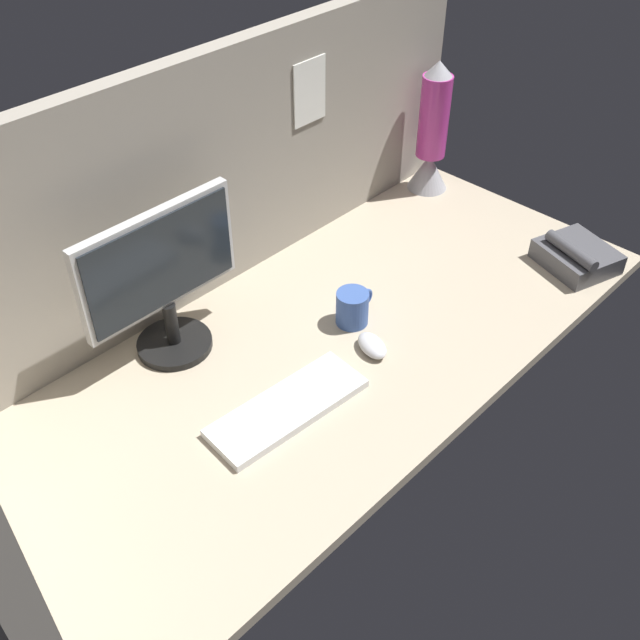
# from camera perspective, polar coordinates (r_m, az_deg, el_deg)

# --- Properties ---
(ground_plane) EXTENTS (1.80, 0.80, 0.03)m
(ground_plane) POSITION_cam_1_polar(r_m,az_deg,el_deg) (1.81, -0.31, -2.39)
(ground_plane) COLOR tan
(cubicle_wall_back) EXTENTS (1.80, 0.06, 0.61)m
(cubicle_wall_back) POSITION_cam_1_polar(r_m,az_deg,el_deg) (1.85, -8.82, 10.54)
(cubicle_wall_back) COLOR gray
(cubicle_wall_back) RESTS_ON ground_plane
(monitor) EXTENTS (0.40, 0.18, 0.37)m
(monitor) POSITION_cam_1_polar(r_m,az_deg,el_deg) (1.71, -11.96, 3.20)
(monitor) COLOR black
(monitor) RESTS_ON ground_plane
(keyboard) EXTENTS (0.38, 0.16, 0.02)m
(keyboard) POSITION_cam_1_polar(r_m,az_deg,el_deg) (1.65, -2.49, -6.70)
(keyboard) COLOR silver
(keyboard) RESTS_ON ground_plane
(mouse) EXTENTS (0.08, 0.11, 0.03)m
(mouse) POSITION_cam_1_polar(r_m,az_deg,el_deg) (1.78, 4.00, -1.96)
(mouse) COLOR silver
(mouse) RESTS_ON ground_plane
(mug_ceramic_blue) EXTENTS (0.11, 0.08, 0.09)m
(mug_ceramic_blue) POSITION_cam_1_polar(r_m,az_deg,el_deg) (1.84, 2.48, 0.98)
(mug_ceramic_blue) COLOR #38569E
(mug_ceramic_blue) RESTS_ON ground_plane
(lava_lamp) EXTENTS (0.12, 0.12, 0.41)m
(lava_lamp) POSITION_cam_1_polar(r_m,az_deg,el_deg) (2.35, 8.53, 13.63)
(lava_lamp) COLOR #A5A5AD
(lava_lamp) RESTS_ON ground_plane
(desk_phone) EXTENTS (0.22, 0.23, 0.09)m
(desk_phone) POSITION_cam_1_polar(r_m,az_deg,el_deg) (2.15, 18.96, 4.64)
(desk_phone) COLOR #4C4C51
(desk_phone) RESTS_ON ground_plane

